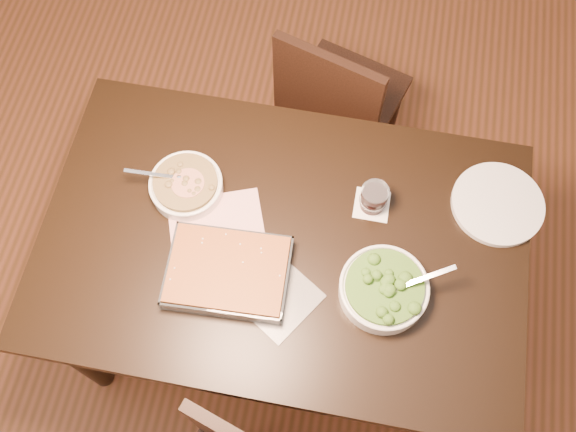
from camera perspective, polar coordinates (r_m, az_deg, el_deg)
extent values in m
plane|color=#412612|center=(2.55, -0.34, -8.62)|extent=(4.00, 4.00, 0.00)
cube|color=black|center=(1.86, -0.47, -2.43)|extent=(1.40, 0.90, 0.04)
cube|color=black|center=(1.93, -0.45, -3.22)|extent=(1.26, 0.76, 0.08)
cylinder|color=black|center=(2.26, -18.26, -11.80)|extent=(0.07, 0.07, 0.71)
cylinder|color=black|center=(2.18, 14.70, -17.91)|extent=(0.07, 0.07, 0.71)
cylinder|color=black|center=(2.47, -13.04, 4.63)|extent=(0.07, 0.07, 0.71)
cylinder|color=black|center=(2.40, 16.02, -0.20)|extent=(0.07, 0.07, 0.71)
cube|color=#9E2D3E|center=(1.87, -6.39, -0.80)|extent=(0.32, 0.28, 0.01)
cube|color=#212228|center=(1.79, -1.81, -6.42)|extent=(0.33, 0.31, 0.00)
cube|color=white|center=(1.91, 7.46, 0.99)|extent=(0.10, 0.10, 0.00)
cylinder|color=white|center=(1.92, -9.00, 2.58)|extent=(0.21, 0.21, 0.04)
torus|color=white|center=(1.90, -9.10, 2.91)|extent=(0.22, 0.22, 0.01)
cylinder|color=#3B2B10|center=(1.89, -9.12, 2.97)|extent=(0.19, 0.19, 0.02)
cube|color=silver|center=(1.89, -11.13, 3.16)|extent=(0.14, 0.04, 0.04)
cylinder|color=maroon|center=(1.88, -8.90, 2.92)|extent=(0.10, 0.10, 0.00)
cylinder|color=white|center=(1.79, 8.46, -6.52)|extent=(0.24, 0.24, 0.05)
torus|color=white|center=(1.76, 8.58, -6.24)|extent=(0.25, 0.25, 0.01)
cylinder|color=#214610|center=(1.76, 8.60, -6.20)|extent=(0.22, 0.22, 0.02)
cube|color=silver|center=(1.76, 11.02, -5.35)|extent=(0.15, 0.08, 0.05)
cube|color=silver|center=(1.81, -5.29, -5.28)|extent=(0.35, 0.26, 0.01)
cube|color=#55290C|center=(1.78, -5.37, -4.97)|extent=(0.33, 0.24, 0.05)
cube|color=silver|center=(1.83, -4.69, -1.50)|extent=(0.34, 0.02, 0.05)
cube|color=silver|center=(1.75, -6.06, -8.67)|extent=(0.34, 0.02, 0.05)
cube|color=silver|center=(1.77, -0.10, -5.73)|extent=(0.02, 0.25, 0.05)
cube|color=silver|center=(1.82, -10.47, -4.27)|extent=(0.02, 0.25, 0.05)
cylinder|color=black|center=(1.88, 7.58, 1.45)|extent=(0.07, 0.07, 0.07)
cylinder|color=silver|center=(1.84, 7.75, 2.06)|extent=(0.08, 0.08, 0.02)
cylinder|color=silver|center=(1.98, 18.13, 1.03)|extent=(0.27, 0.27, 0.02)
cube|color=black|center=(2.52, 5.02, 10.48)|extent=(0.50, 0.50, 0.04)
cylinder|color=black|center=(2.76, 9.40, 8.99)|extent=(0.03, 0.03, 0.39)
cylinder|color=black|center=(2.58, 6.32, 3.59)|extent=(0.03, 0.03, 0.39)
cylinder|color=black|center=(2.82, 3.10, 11.82)|extent=(0.03, 0.03, 0.39)
cylinder|color=black|center=(2.65, -0.26, 6.68)|extent=(0.03, 0.03, 0.39)
cube|color=black|center=(2.23, 3.42, 10.56)|extent=(0.39, 0.15, 0.42)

